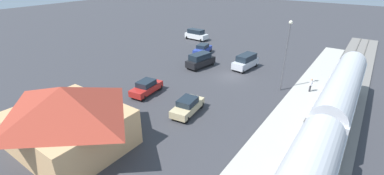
# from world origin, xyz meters

# --- Properties ---
(ground_plane) EXTENTS (200.00, 200.00, 0.00)m
(ground_plane) POSITION_xyz_m (0.00, 0.00, 0.00)
(ground_plane) COLOR #38383D
(railway_track) EXTENTS (4.80, 70.00, 0.30)m
(railway_track) POSITION_xyz_m (-14.00, 0.00, 0.09)
(railway_track) COLOR slate
(railway_track) RESTS_ON ground
(platform) EXTENTS (3.20, 46.00, 0.30)m
(platform) POSITION_xyz_m (-10.00, 0.00, 0.15)
(platform) COLOR #B7B2A8
(platform) RESTS_ON ground
(station_building) EXTENTS (10.11, 8.40, 5.64)m
(station_building) POSITION_xyz_m (4.00, 22.00, 2.95)
(station_building) COLOR tan
(station_building) RESTS_ON ground
(pedestrian_on_platform) EXTENTS (0.36, 0.36, 1.71)m
(pedestrian_on_platform) POSITION_xyz_m (-10.44, -0.66, 1.28)
(pedestrian_on_platform) COLOR #333338
(pedestrian_on_platform) RESTS_ON platform
(sedan_blue) EXTENTS (2.52, 4.73, 1.74)m
(sedan_blue) POSITION_xyz_m (9.20, -6.75, 0.88)
(sedan_blue) COLOR #283D9E
(sedan_blue) RESTS_ON ground
(suv_silver) EXTENTS (2.47, 5.08, 2.22)m
(suv_silver) POSITION_xyz_m (-0.26, -4.24, 1.15)
(suv_silver) COLOR silver
(suv_silver) RESTS_ON ground
(sedan_red) EXTENTS (2.33, 4.68, 1.74)m
(sedan_red) POSITION_xyz_m (5.92, 10.91, 0.88)
(sedan_red) COLOR red
(sedan_red) RESTS_ON ground
(sedan_tan) EXTENTS (2.40, 4.70, 1.74)m
(sedan_tan) POSITION_xyz_m (-0.96, 11.81, 0.88)
(sedan_tan) COLOR #C6B284
(sedan_tan) RESTS_ON ground
(suv_white) EXTENTS (5.01, 2.62, 2.22)m
(suv_white) POSITION_xyz_m (15.78, -14.35, 1.15)
(suv_white) COLOR white
(suv_white) RESTS_ON ground
(suv_black) EXTENTS (2.68, 5.14, 2.22)m
(suv_black) POSITION_xyz_m (5.73, -0.77, 1.15)
(suv_black) COLOR black
(suv_black) RESTS_ON ground
(light_pole_near_platform) EXTENTS (0.44, 0.44, 8.73)m
(light_pole_near_platform) POSITION_xyz_m (-7.20, 0.39, 5.41)
(light_pole_near_platform) COLOR #515156
(light_pole_near_platform) RESTS_ON ground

